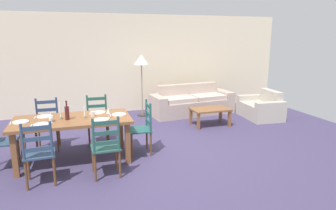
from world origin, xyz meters
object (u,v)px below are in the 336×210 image
object	(u,v)px
coffee_table	(210,111)
wine_glass_near_left	(51,116)
dining_chair_near_left	(39,153)
wine_glass_near_right	(108,111)
dining_chair_far_right	(98,120)
armchair_upholstered	(262,108)
wine_bottle	(67,113)
dining_chair_near_right	(106,147)
dining_table	(73,124)
coffee_cup_primary	(93,114)
couch	(191,103)
dining_chair_head_east	(142,128)
standing_lamp	(142,63)
coffee_cup_secondary	(51,119)
dining_chair_far_left	(47,124)

from	to	relation	value
coffee_table	wine_glass_near_left	bearing A→B (deg)	-158.58
dining_chair_near_left	wine_glass_near_right	bearing A→B (deg)	29.94
dining_chair_far_right	armchair_upholstered	bearing A→B (deg)	8.74
armchair_upholstered	coffee_table	bearing A→B (deg)	-171.43
wine_bottle	wine_glass_near_left	world-z (taller)	wine_bottle
dining_chair_near_right	wine_bottle	size ratio (longest dim) A/B	3.04
wine_glass_near_right	coffee_table	xyz separation A→B (m)	(2.53, 1.35, -0.51)
wine_glass_near_left	wine_bottle	bearing A→B (deg)	21.80
dining_table	wine_glass_near_right	bearing A→B (deg)	-13.52
dining_table	dining_chair_far_right	size ratio (longest dim) A/B	1.98
coffee_cup_primary	dining_chair_near_right	bearing A→B (deg)	-81.51
dining_chair_near_right	dining_chair_far_right	xyz separation A→B (m)	(0.01, 1.56, 0.00)
couch	dining_chair_head_east	bearing A→B (deg)	-128.58
dining_chair_near_right	couch	bearing A→B (deg)	50.14
dining_chair_near_left	dining_chair_near_right	bearing A→B (deg)	-1.64
couch	coffee_table	size ratio (longest dim) A/B	2.61
wine_bottle	standing_lamp	size ratio (longest dim) A/B	0.19
coffee_table	dining_chair_near_right	bearing A→B (deg)	-143.40
dining_table	wine_glass_near_right	xyz separation A→B (m)	(0.58, -0.14, 0.20)
coffee_cup_secondary	wine_bottle	bearing A→B (deg)	5.99
dining_table	dining_chair_near_right	bearing A→B (deg)	-59.34
dining_chair_head_east	coffee_cup_secondary	distance (m)	1.54
dining_chair_head_east	wine_glass_near_right	bearing A→B (deg)	-167.40
couch	wine_glass_near_left	bearing A→B (deg)	-143.31
coffee_cup_secondary	dining_chair_far_left	bearing A→B (deg)	99.61
dining_chair_near_right	dining_chair_far_left	distance (m)	1.78
dining_chair_near_left	coffee_table	bearing A→B (deg)	28.55
dining_table	dining_chair_near_right	distance (m)	0.91
dining_chair_near_left	wine_glass_near_left	bearing A→B (deg)	76.31
coffee_cup_secondary	armchair_upholstered	world-z (taller)	coffee_cup_secondary
wine_bottle	standing_lamp	xyz separation A→B (m)	(1.85, 2.65, 0.54)
coffee_cup_secondary	armchair_upholstered	bearing A→B (deg)	16.70
dining_chair_near_left	wine_glass_near_left	xyz separation A→B (m)	(0.15, 0.60, 0.38)
wine_glass_near_left	dining_chair_far_right	bearing A→B (deg)	50.09
wine_glass_near_right	armchair_upholstered	world-z (taller)	wine_glass_near_right
dining_chair_far_left	coffee_table	xyz separation A→B (m)	(3.58, 0.45, -0.12)
dining_table	dining_chair_head_east	size ratio (longest dim) A/B	1.98
dining_table	couch	xyz separation A→B (m)	(3.12, 2.42, -0.37)
dining_chair_far_right	coffee_table	xyz separation A→B (m)	(2.65, 0.41, -0.12)
dining_table	standing_lamp	xyz separation A→B (m)	(1.78, 2.61, 0.75)
dining_table	dining_chair_near_right	size ratio (longest dim) A/B	1.98
dining_chair_far_left	wine_bottle	size ratio (longest dim) A/B	3.04
coffee_table	standing_lamp	distance (m)	2.21
dining_chair_head_east	wine_glass_near_right	xyz separation A→B (m)	(-0.60, -0.13, 0.38)
dining_chair_near_right	coffee_table	distance (m)	3.31
dining_chair_near_left	wine_glass_near_right	xyz separation A→B (m)	(1.05, 0.60, 0.38)
dining_chair_near_left	couch	xyz separation A→B (m)	(3.59, 3.16, -0.19)
dining_chair_near_right	coffee_cup_secondary	world-z (taller)	dining_chair_near_right
wine_bottle	armchair_upholstered	distance (m)	5.08
wine_bottle	coffee_cup_primary	world-z (taller)	wine_bottle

